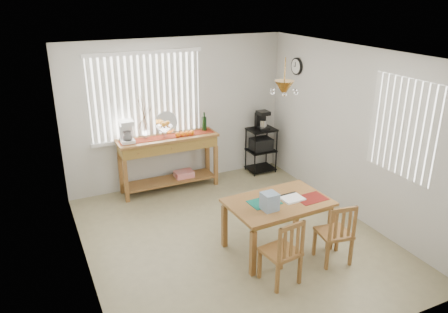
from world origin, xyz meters
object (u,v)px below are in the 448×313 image
cart_items (262,120)px  chair_left (282,252)px  wire_cart (261,146)px  chair_right (335,233)px  sideboard (169,150)px  dining_table (278,206)px

cart_items → chair_left: cart_items is taller
wire_cart → chair_right: (-0.65, -3.06, -0.10)m
wire_cart → cart_items: cart_items is taller
sideboard → wire_cart: sideboard is taller
dining_table → chair_left: chair_left is taller
chair_left → wire_cart: bearing=64.4°
chair_right → dining_table: bearing=129.9°
wire_cart → chair_right: bearing=-102.1°
wire_cart → chair_right: wire_cart is taller
cart_items → dining_table: bearing=-115.0°
sideboard → cart_items: 1.88m
wire_cart → chair_right: size_ratio=1.01×
dining_table → chair_right: chair_right is taller
sideboard → wire_cart: 1.86m
sideboard → dining_table: (0.70, -2.45, -0.10)m
wire_cart → chair_left: size_ratio=0.99×
sideboard → dining_table: bearing=-74.1°
dining_table → wire_cart: bearing=64.9°
sideboard → chair_left: (0.35, -3.12, -0.31)m
wire_cart → chair_left: chair_left is taller
chair_left → dining_table: bearing=62.7°
chair_left → chair_right: chair_left is taller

